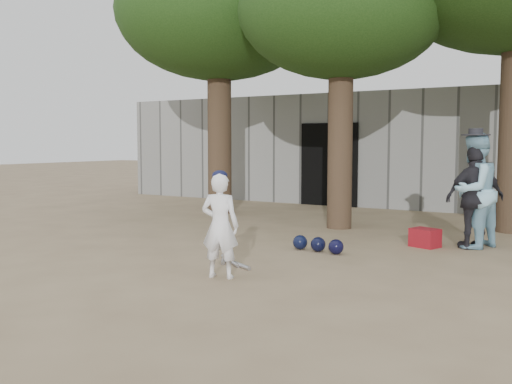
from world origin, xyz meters
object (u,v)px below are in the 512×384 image
Objects in this scene: boy_player at (220,226)px; spectator_blue at (474,191)px; red_bag at (425,238)px; spectator_dark at (475,198)px.

boy_player is 0.71× the size of spectator_blue.
red_bag is at bearing -131.14° from boy_player.
red_bag is (-0.70, -0.24, -0.66)m from spectator_dark.
spectator_dark is at bearing 19.27° from red_bag.
red_bag is at bearing -19.98° from spectator_dark.
spectator_dark is (0.03, -0.07, -0.11)m from spectator_blue.
spectator_dark is 3.86× the size of red_bag.
red_bag is (1.65, 3.42, -0.50)m from boy_player.
spectator_dark is (2.35, 3.67, 0.16)m from boy_player.
spectator_dark is 0.99m from red_bag.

